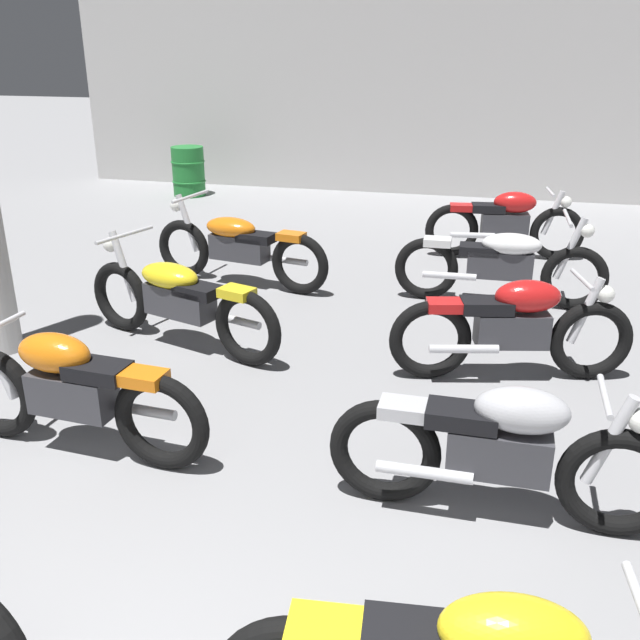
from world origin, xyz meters
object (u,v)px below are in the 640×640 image
motorcycle_left_row_1 (71,390)px  motorcycle_right_row_2 (513,326)px  motorcycle_left_row_2 (179,299)px  oil_drum (188,171)px  motorcycle_left_row_3 (238,246)px  motorcycle_right_row_1 (501,448)px  motorcycle_right_row_4 (506,222)px  motorcycle_right_row_3 (501,263)px

motorcycle_left_row_1 → motorcycle_right_row_2: size_ratio=1.02×
motorcycle_left_row_2 → oil_drum: 6.70m
motorcycle_left_row_3 → oil_drum: size_ratio=2.53×
motorcycle_right_row_1 → motorcycle_right_row_2: bearing=87.6°
motorcycle_right_row_1 → motorcycle_right_row_2: (0.08, 1.90, 0.00)m
motorcycle_right_row_2 → motorcycle_right_row_4: same height
motorcycle_right_row_2 → motorcycle_right_row_4: 3.53m
motorcycle_right_row_2 → motorcycle_right_row_4: bearing=91.2°
motorcycle_right_row_2 → oil_drum: size_ratio=2.29×
motorcycle_right_row_4 → oil_drum: motorcycle_right_row_4 is taller
motorcycle_right_row_3 → oil_drum: 6.93m
motorcycle_left_row_3 → motorcycle_right_row_1: 4.64m
motorcycle_left_row_3 → motorcycle_right_row_3: same height
motorcycle_right_row_2 → motorcycle_right_row_3: size_ratio=0.89×
motorcycle_left_row_2 → motorcycle_left_row_3: size_ratio=0.97×
motorcycle_left_row_3 → oil_drum: bearing=119.8°
motorcycle_left_row_2 → motorcycle_left_row_1: bearing=-88.3°
motorcycle_left_row_1 → motorcycle_right_row_3: size_ratio=0.91×
motorcycle_left_row_1 → motorcycle_right_row_1: 2.76m
motorcycle_left_row_2 → motorcycle_right_row_1: (2.81, -1.87, 0.01)m
motorcycle_right_row_1 → motorcycle_left_row_2: bearing=146.4°
motorcycle_left_row_2 → motorcycle_left_row_3: same height
motorcycle_left_row_2 → motorcycle_right_row_1: size_ratio=1.07×
motorcycle_right_row_1 → motorcycle_right_row_2: same height
motorcycle_right_row_2 → oil_drum: motorcycle_right_row_2 is taller
motorcycle_left_row_1 → motorcycle_left_row_2: 1.81m
oil_drum → motorcycle_left_row_2: bearing=-67.1°
motorcycle_right_row_3 → motorcycle_right_row_4: 1.75m
motorcycle_left_row_1 → motorcycle_right_row_4: same height
motorcycle_left_row_3 → motorcycle_right_row_2: size_ratio=1.11×
oil_drum → motorcycle_left_row_3: bearing=-60.2°
motorcycle_right_row_4 → oil_drum: 6.02m
motorcycle_left_row_2 → motorcycle_left_row_3: 1.76m
motorcycle_left_row_2 → motorcycle_left_row_3: bearing=92.5°
motorcycle_left_row_3 → motorcycle_right_row_4: motorcycle_left_row_3 is taller
motorcycle_left_row_3 → motorcycle_right_row_2: 3.43m
motorcycle_right_row_1 → motorcycle_right_row_4: 5.42m
motorcycle_right_row_3 → oil_drum: (-5.38, 4.36, -0.03)m
motorcycle_right_row_4 → motorcycle_left_row_2: bearing=-128.4°
motorcycle_right_row_1 → motorcycle_right_row_3: 3.68m
motorcycle_left_row_1 → motorcycle_left_row_3: bearing=92.1°
motorcycle_right_row_4 → oil_drum: (-5.42, 2.61, -0.03)m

